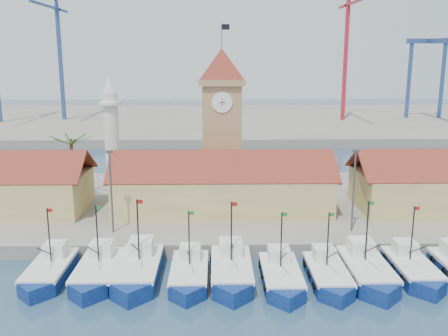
{
  "coord_description": "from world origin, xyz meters",
  "views": [
    {
      "loc": [
        -0.9,
        -39.52,
        20.19
      ],
      "look_at": [
        0.15,
        18.0,
        7.25
      ],
      "focal_mm": 40.0,
      "sensor_mm": 36.0,
      "label": 1
    }
  ],
  "objects_px": {
    "boat_0": "(49,273)",
    "minaret": "(112,135)",
    "boat_5": "(282,278)",
    "clock_tower": "(222,120)"
  },
  "relations": [
    {
      "from": "boat_0",
      "to": "boat_5",
      "type": "relative_size",
      "value": 1.0
    },
    {
      "from": "boat_5",
      "to": "minaret",
      "type": "bearing_deg",
      "value": 127.45
    },
    {
      "from": "boat_5",
      "to": "minaret",
      "type": "height_order",
      "value": "minaret"
    },
    {
      "from": "minaret",
      "to": "boat_5",
      "type": "bearing_deg",
      "value": -52.55
    },
    {
      "from": "boat_0",
      "to": "minaret",
      "type": "relative_size",
      "value": 0.57
    },
    {
      "from": "clock_tower",
      "to": "minaret",
      "type": "distance_m",
      "value": 15.3
    },
    {
      "from": "clock_tower",
      "to": "minaret",
      "type": "xyz_separation_m",
      "value": [
        -15.0,
        2.0,
        -2.23
      ]
    },
    {
      "from": "boat_0",
      "to": "minaret",
      "type": "height_order",
      "value": "minaret"
    },
    {
      "from": "boat_5",
      "to": "clock_tower",
      "type": "xyz_separation_m",
      "value": [
        -5.02,
        24.14,
        11.24
      ]
    },
    {
      "from": "boat_0",
      "to": "minaret",
      "type": "xyz_separation_m",
      "value": [
        1.25,
        24.63,
        9.0
      ]
    }
  ]
}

